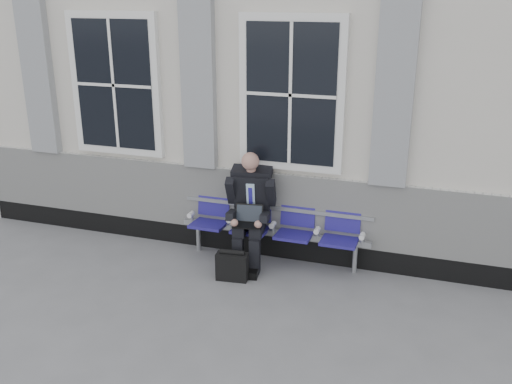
% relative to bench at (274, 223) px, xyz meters
% --- Properties ---
extents(ground, '(70.00, 70.00, 0.00)m').
position_rel_bench_xyz_m(ground, '(-0.18, -1.32, -0.55)').
color(ground, slate).
rests_on(ground, ground).
extents(station_building, '(14.40, 4.40, 4.49)m').
position_rel_bench_xyz_m(station_building, '(-0.20, 2.15, 1.67)').
color(station_building, beige).
rests_on(station_building, ground).
extents(bench, '(2.60, 0.47, 0.91)m').
position_rel_bench_xyz_m(bench, '(0.00, 0.00, 0.00)').
color(bench, '#9EA0A3').
rests_on(bench, ground).
extents(businessman, '(0.67, 0.90, 1.54)m').
position_rel_bench_xyz_m(businessman, '(-0.28, -0.14, 0.27)').
color(businessman, black).
rests_on(businessman, ground).
extents(briefcase, '(0.42, 0.21, 0.41)m').
position_rel_bench_xyz_m(briefcase, '(-0.34, -0.69, -0.36)').
color(briefcase, black).
rests_on(briefcase, ground).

